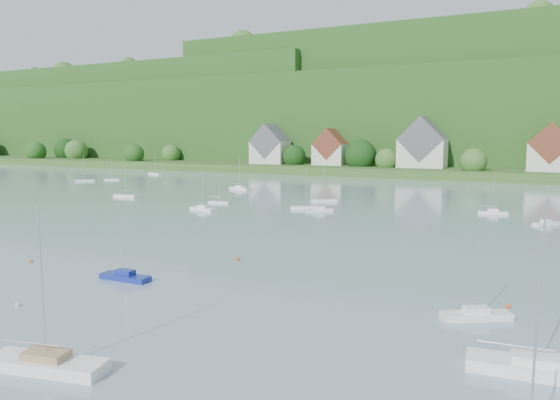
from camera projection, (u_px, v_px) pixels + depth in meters
name	position (u px, v px, depth m)	size (l,w,h in m)	color
far_shore_strip	(415.00, 169.00, 198.08)	(600.00, 60.00, 3.00)	#33521F
forested_ridge	(446.00, 118.00, 256.36)	(620.00, 181.22, 69.89)	#194516
village_building_0	(270.00, 147.00, 209.51)	(14.00, 10.40, 16.00)	silver
village_building_1	(330.00, 150.00, 200.47)	(12.00, 9.36, 14.00)	silver
village_building_2	(422.00, 147.00, 184.12)	(16.00, 11.44, 18.00)	silver
village_building_3	(550.00, 151.00, 164.98)	(13.00, 10.40, 15.50)	silver
near_sailboat_1	(125.00, 276.00, 52.38)	(5.51, 1.61, 7.41)	navy
near_sailboat_2	(47.00, 363.00, 32.22)	(7.96, 3.67, 10.38)	white
near_sailboat_3	(476.00, 314.00, 41.23)	(5.46, 4.08, 7.35)	white
near_sailboat_4	(535.00, 367.00, 31.59)	(8.08, 2.83, 10.71)	white
mooring_buoy_0	(31.00, 262.00, 59.79)	(0.38, 0.38, 0.38)	#CB5213
mooring_buoy_1	(18.00, 306.00, 44.44)	(0.42, 0.42, 0.42)	white
mooring_buoy_2	(508.00, 308.00, 44.03)	(0.43, 0.43, 0.43)	#CB5213
mooring_buoy_3	(238.00, 260.00, 60.64)	(0.49, 0.49, 0.49)	#CB5213
far_sailboat_cluster	(379.00, 197.00, 118.86)	(195.89, 71.50, 8.71)	white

